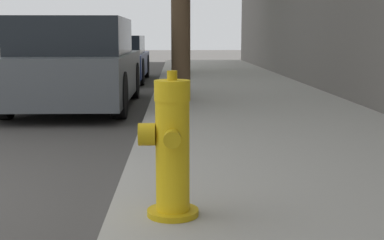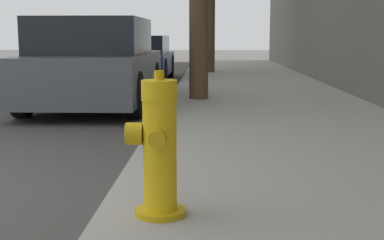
{
  "view_description": "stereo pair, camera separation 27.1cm",
  "coord_description": "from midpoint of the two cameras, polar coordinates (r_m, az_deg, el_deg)",
  "views": [
    {
      "loc": [
        2.27,
        -3.48,
        1.2
      ],
      "look_at": [
        2.39,
        0.81,
        0.52
      ],
      "focal_mm": 50.0,
      "sensor_mm": 36.0,
      "label": 1
    },
    {
      "loc": [
        2.54,
        -3.48,
        1.2
      ],
      "look_at": [
        2.39,
        0.81,
        0.52
      ],
      "focal_mm": 50.0,
      "sensor_mm": 36.0,
      "label": 2
    }
  ],
  "objects": [
    {
      "name": "fire_hydrant",
      "position": [
        3.17,
        -1.13,
        -3.18
      ],
      "size": [
        0.36,
        0.37,
        0.87
      ],
      "color": "#C39C11",
      "rests_on": "sidewalk_slab"
    },
    {
      "name": "parked_car_mid",
      "position": [
        14.25,
        -5.46,
        6.54
      ],
      "size": [
        1.81,
        3.9,
        1.19
      ],
      "color": "navy",
      "rests_on": "ground_plane"
    },
    {
      "name": "sidewalk_slab",
      "position": [
        3.81,
        18.5,
        -8.79
      ],
      "size": [
        3.28,
        40.0,
        0.13
      ],
      "color": "#99968E",
      "rests_on": "ground_plane"
    },
    {
      "name": "parked_car_near",
      "position": [
        9.11,
        -9.46,
        5.85
      ],
      "size": [
        1.86,
        4.08,
        1.48
      ],
      "color": "#4C5156",
      "rests_on": "ground_plane"
    }
  ]
}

